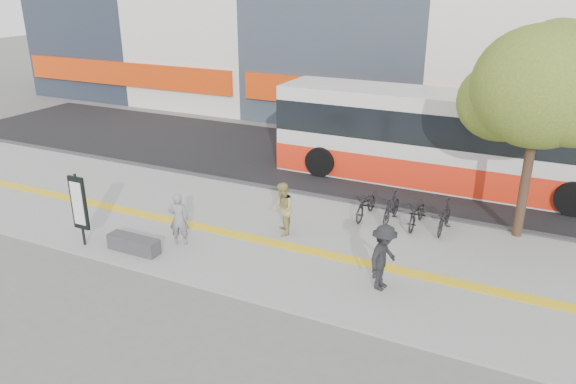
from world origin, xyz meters
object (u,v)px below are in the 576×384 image
at_px(bench, 134,244).
at_px(pedestrian_dark, 383,258).
at_px(bus, 445,142).
at_px(street_tree, 540,89).
at_px(seated_woman, 179,219).
at_px(signboard, 79,204).
at_px(pedestrian_tan, 282,209).

xyz_separation_m(bench, pedestrian_dark, (6.98, 1.13, 0.64)).
relative_size(bus, pedestrian_dark, 7.40).
bearing_deg(street_tree, seated_woman, -150.38).
xyz_separation_m(signboard, street_tree, (11.38, 6.33, 3.15)).
height_order(pedestrian_tan, pedestrian_dark, pedestrian_dark).
bearing_deg(street_tree, bus, 129.18).
xyz_separation_m(bus, seated_woman, (-5.88, -8.73, -0.79)).
bearing_deg(seated_woman, bench, 22.87).
distance_m(bench, bus, 11.91).
xyz_separation_m(street_tree, bus, (-3.00, 3.68, -2.84)).
relative_size(bench, street_tree, 0.25).
bearing_deg(pedestrian_tan, bus, 124.49).
relative_size(pedestrian_tan, pedestrian_dark, 0.95).
distance_m(street_tree, pedestrian_tan, 8.04).
xyz_separation_m(bench, signboard, (-1.60, -0.31, 1.06)).
xyz_separation_m(bench, bus, (6.78, 9.70, 1.36)).
bearing_deg(pedestrian_tan, seated_woman, -80.39).
bearing_deg(street_tree, bench, -148.38).
bearing_deg(seated_woman, bus, -148.23).
distance_m(signboard, bus, 13.06).
relative_size(bench, pedestrian_dark, 0.92).
relative_size(bench, seated_woman, 1.01).
distance_m(bus, pedestrian_dark, 8.61).
height_order(signboard, pedestrian_dark, signboard).
bearing_deg(signboard, pedestrian_tan, 32.90).
relative_size(bench, pedestrian_tan, 0.97).
xyz_separation_m(street_tree, pedestrian_tan, (-6.46, -3.14, -3.61)).
bearing_deg(pedestrian_dark, pedestrian_tan, 74.44).
xyz_separation_m(street_tree, seated_woman, (-8.88, -5.05, -3.64)).
distance_m(seated_woman, pedestrian_dark, 6.07).
bearing_deg(street_tree, signboard, -150.93).
bearing_deg(pedestrian_dark, bench, 109.23).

